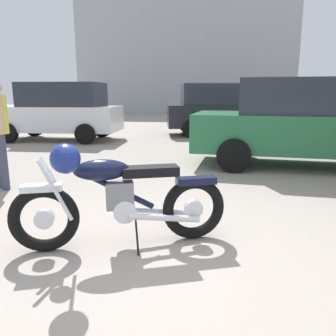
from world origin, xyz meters
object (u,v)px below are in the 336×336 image
Objects in this scene: vintage_motorcycle at (116,198)px; pale_sedan_back at (59,111)px; red_hatchback_near at (221,109)px; dark_sedan_left at (320,120)px.

vintage_motorcycle is 8.22m from pale_sedan_back.
red_hatchback_near is 5.49m from dark_sedan_left.
red_hatchback_near is 0.85× the size of dark_sedan_left.
pale_sedan_back is (-5.06, -2.00, 0.00)m from red_hatchback_near.
dark_sedan_left is at bearing 154.11° from pale_sedan_back.
dark_sedan_left is (1.83, -5.17, 0.02)m from red_hatchback_near.
red_hatchback_near and pale_sedan_back have the same top height.
dark_sedan_left is (3.00, 4.06, 0.45)m from vintage_motorcycle.
vintage_motorcycle is at bearing 117.10° from pale_sedan_back.
vintage_motorcycle is 9.32m from red_hatchback_near.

